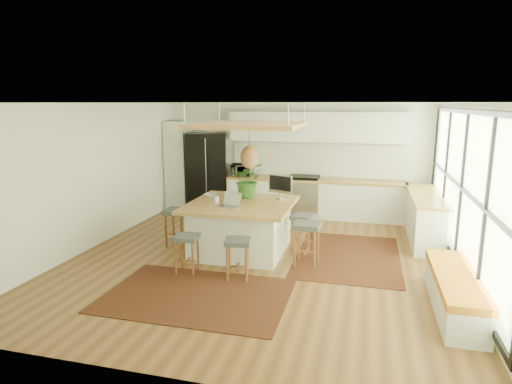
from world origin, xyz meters
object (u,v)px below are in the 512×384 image
(stool_left_side, at_px, (177,228))
(monitor, at_px, (280,186))
(fridge, at_px, (207,175))
(stool_right_front, at_px, (307,245))
(stool_near_right, at_px, (238,257))
(stool_right_back, at_px, (304,233))
(microwave, at_px, (242,169))
(stool_near_left, at_px, (187,251))
(island, at_px, (241,227))
(laptop, at_px, (229,200))
(island_plant, at_px, (248,183))

(stool_left_side, xyz_separation_m, monitor, (1.92, 0.43, 0.83))
(fridge, relative_size, stool_right_front, 2.70)
(stool_left_side, bearing_deg, fridge, 99.36)
(stool_near_right, height_order, stool_right_back, stool_right_back)
(stool_right_front, bearing_deg, microwave, 122.57)
(stool_near_left, bearing_deg, monitor, 53.94)
(stool_near_left, relative_size, stool_near_right, 0.97)
(stool_right_front, distance_m, stool_left_side, 2.57)
(fridge, distance_m, island, 3.39)
(stool_right_back, distance_m, microwave, 3.32)
(stool_right_front, relative_size, microwave, 1.39)
(stool_right_back, height_order, laptop, laptop)
(stool_left_side, bearing_deg, stool_near_right, -38.25)
(stool_near_right, bearing_deg, fridge, 116.77)
(stool_near_right, bearing_deg, stool_near_left, 177.45)
(stool_near_right, xyz_separation_m, stool_right_back, (0.81, 1.52, 0.00))
(monitor, relative_size, island_plant, 0.75)
(stool_near_right, distance_m, stool_right_back, 1.72)
(laptop, distance_m, microwave, 3.32)
(fridge, height_order, stool_right_back, fridge)
(island, height_order, stool_right_back, island)
(stool_left_side, distance_m, microwave, 2.99)
(microwave, bearing_deg, stool_left_side, -105.40)
(fridge, xyz_separation_m, island_plant, (1.75, -2.36, 0.27))
(monitor, xyz_separation_m, island_plant, (-0.63, 0.04, 0.00))
(island, xyz_separation_m, stool_left_side, (-1.29, 0.04, -0.11))
(stool_left_side, xyz_separation_m, laptop, (1.17, -0.39, 0.70))
(island, distance_m, stool_near_left, 1.31)
(island, xyz_separation_m, stool_right_front, (1.25, -0.35, -0.11))
(stool_left_side, xyz_separation_m, island_plant, (1.28, 0.46, 0.84))
(fridge, height_order, monitor, fridge)
(stool_right_front, height_order, stool_left_side, stool_right_front)
(stool_near_right, xyz_separation_m, microwave, (-1.12, 4.11, 0.75))
(stool_right_back, xyz_separation_m, laptop, (-1.23, -0.65, 0.70))
(island, relative_size, microwave, 3.52)
(fridge, distance_m, stool_right_back, 3.88)
(island, height_order, laptop, laptop)
(stool_right_front, xyz_separation_m, stool_right_back, (-0.14, 0.65, 0.00))
(laptop, bearing_deg, island_plant, 97.85)
(island_plant, bearing_deg, monitor, -3.25)
(fridge, relative_size, laptop, 5.38)
(stool_near_right, bearing_deg, stool_left_side, 141.75)
(fridge, height_order, stool_near_right, fridge)
(stool_near_right, bearing_deg, island, 103.97)
(microwave, bearing_deg, stool_near_left, -92.53)
(stool_right_front, bearing_deg, stool_right_back, 102.36)
(island, bearing_deg, stool_near_left, -115.74)
(stool_right_front, bearing_deg, stool_near_right, -137.86)
(monitor, height_order, microwave, monitor)
(fridge, bearing_deg, island_plant, -72.30)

